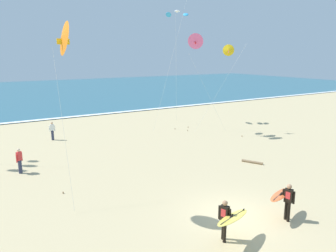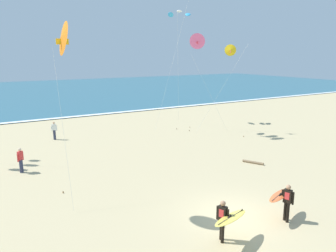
# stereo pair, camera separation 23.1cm
# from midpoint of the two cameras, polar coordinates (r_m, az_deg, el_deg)

# --- Properties ---
(ground_plane) EXTENTS (160.00, 160.00, 0.00)m
(ground_plane) POSITION_cam_midpoint_polar(r_m,az_deg,el_deg) (15.53, 11.98, -15.38)
(ground_plane) COLOR tan
(ocean_water) EXTENTS (160.00, 60.00, 0.08)m
(ocean_water) POSITION_cam_midpoint_polar(r_m,az_deg,el_deg) (68.57, -22.60, 5.48)
(ocean_water) COLOR #2D6075
(ocean_water) RESTS_ON ground
(shoreline_foam) EXTENTS (160.00, 0.85, 0.01)m
(shoreline_foam) POSITION_cam_midpoint_polar(r_m,az_deg,el_deg) (39.64, -16.25, 1.60)
(shoreline_foam) COLOR white
(shoreline_foam) RESTS_ON ocean_water
(surfer_lead) EXTENTS (2.06, 1.19, 1.71)m
(surfer_lead) POSITION_cam_midpoint_polar(r_m,az_deg,el_deg) (15.40, 20.15, -11.86)
(surfer_lead) COLOR black
(surfer_lead) RESTS_ON ground
(surfer_trailing) EXTENTS (2.21, 1.20, 1.71)m
(surfer_trailing) POSITION_cam_midpoint_polar(r_m,az_deg,el_deg) (13.13, 10.75, -15.65)
(surfer_trailing) COLOR black
(surfer_trailing) RESTS_ON ground
(kite_delta_rose_near) EXTENTS (3.70, 3.77, 9.05)m
(kite_delta_rose_near) POSITION_cam_midpoint_polar(r_m,az_deg,el_deg) (29.33, 5.46, 14.62)
(kite_delta_rose_near) COLOR pink
(kite_delta_rose_near) RESTS_ON ground
(kite_arc_ivory_far) EXTENTS (3.66, 4.51, 11.69)m
(kite_arc_ivory_far) POSITION_cam_midpoint_polar(r_m,az_deg,el_deg) (35.42, 2.20, 19.16)
(kite_arc_ivory_far) COLOR #2D99DB
(kite_arc_ivory_far) RESTS_ON ground
(kite_delta_amber_low) EXTENTS (0.52, 3.25, 8.57)m
(kite_delta_amber_low) POSITION_cam_midpoint_polar(r_m,az_deg,el_deg) (14.48, -17.72, 14.45)
(kite_delta_amber_low) COLOR orange
(kite_delta_amber_low) RESTS_ON ground
(kite_delta_golden_distant) EXTENTS (3.45, 2.55, 8.13)m
(kite_delta_golden_distant) POSITION_cam_midpoint_polar(r_m,az_deg,el_deg) (30.58, 11.12, 12.91)
(kite_delta_golden_distant) COLOR yellow
(kite_delta_golden_distant) RESTS_ON ground
(bystander_white_top) EXTENTS (0.49, 0.25, 1.59)m
(bystander_white_top) POSITION_cam_midpoint_polar(r_m,az_deg,el_deg) (29.51, -19.21, -0.74)
(bystander_white_top) COLOR #2D334C
(bystander_white_top) RESTS_ON ground
(bystander_red_top) EXTENTS (0.40, 0.35, 1.59)m
(bystander_red_top) POSITION_cam_midpoint_polar(r_m,az_deg,el_deg) (22.04, -24.26, -5.50)
(bystander_red_top) COLOR #2D334C
(bystander_red_top) RESTS_ON ground
(driftwood_log) EXTENTS (0.82, 1.34, 0.17)m
(driftwood_log) POSITION_cam_midpoint_polar(r_m,az_deg,el_deg) (22.75, 15.05, -6.19)
(driftwood_log) COLOR #846B4C
(driftwood_log) RESTS_ON ground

